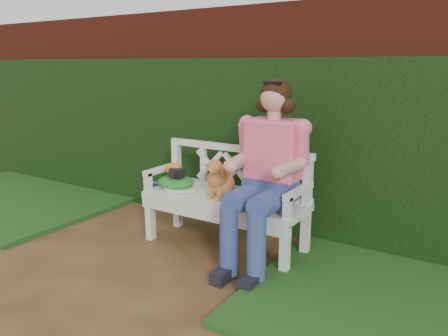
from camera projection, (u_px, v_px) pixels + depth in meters
The scene contains 12 objects.
ground at pixel (96, 277), 3.45m from camera, with size 60.00×60.00×0.00m, color #4B2C18.
brick_wall at pixel (224, 115), 4.75m from camera, with size 10.00×0.30×2.20m, color maroon.
ivy_hedge at pixel (213, 141), 4.63m from camera, with size 10.00×0.18×1.70m, color #1E4914.
grass_left at pixel (19, 197), 5.43m from camera, with size 2.60×2.00×0.05m, color #194F14.
grass_right at pixel (446, 311), 2.93m from camera, with size 2.60×2.00×0.05m, color #194F14.
garden_bench at pixel (224, 223), 3.96m from camera, with size 1.58×0.60×0.48m, color white, non-canonical shape.
seated_woman at pixel (270, 171), 3.58m from camera, with size 0.66×0.89×1.57m, color #F83A6B, non-canonical shape.
dog at pixel (220, 177), 3.88m from camera, with size 0.24×0.33×0.36m, color brown, non-canonical shape.
tennis_racket at pixel (178, 187), 4.16m from camera, with size 0.67×0.28×0.03m, color silver, non-canonical shape.
green_bag at pixel (175, 182), 4.18m from camera, with size 0.38×0.29×0.13m, color #318B2D, non-canonical shape.
camera_item at pixel (177, 173), 4.09m from camera, with size 0.12×0.09×0.08m, color black.
baseball_glove at pixel (174, 169), 4.17m from camera, with size 0.19×0.14×0.12m, color orange.
Camera 1 is at (2.54, -2.12, 1.64)m, focal length 35.00 mm.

